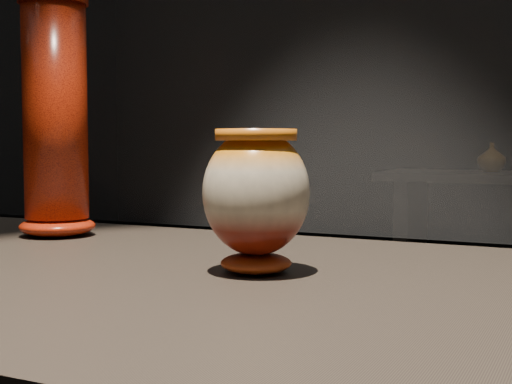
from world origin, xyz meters
TOP-DOWN VIEW (x-y plane):
  - main_vase at (-0.05, 0.04)m, footprint 0.16×0.16m
  - tall_vase at (-0.52, 0.21)m, footprint 0.17×0.17m
  - back_vase_left at (-0.21, 3.39)m, footprint 0.18×0.18m

SIDE VIEW (x-z plane):
  - back_vase_left at x=-0.21m, z-range 0.90..1.06m
  - main_vase at x=-0.05m, z-range 0.91..1.09m
  - tall_vase at x=-0.52m, z-range 0.89..1.31m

